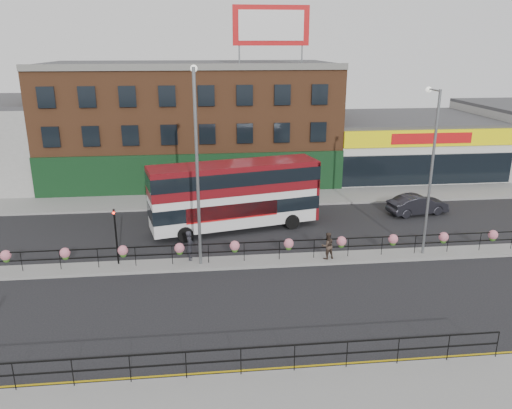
{
  "coord_description": "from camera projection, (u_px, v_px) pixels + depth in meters",
  "views": [
    {
      "loc": [
        -3.16,
        -25.73,
        11.81
      ],
      "look_at": [
        0.0,
        3.0,
        2.5
      ],
      "focal_mm": 35.0,
      "sensor_mm": 36.0,
      "label": 1
    }
  ],
  "objects": [
    {
      "name": "double_decker_bus",
      "position": [
        235.0,
        189.0,
        32.64
      ],
      "size": [
        11.43,
        5.02,
        4.5
      ],
      "color": "silver",
      "rests_on": "ground"
    },
    {
      "name": "ground",
      "position": [
        262.0,
        262.0,
        28.3
      ],
      "size": [
        120.0,
        120.0,
        0.0
      ],
      "primitive_type": "plane",
      "color": "black",
      "rests_on": "ground"
    },
    {
      "name": "north_pavement",
      "position": [
        244.0,
        199.0,
        39.63
      ],
      "size": [
        60.0,
        4.0,
        0.15
      ],
      "primitive_type": "cube",
      "color": "gray",
      "rests_on": "ground"
    },
    {
      "name": "lamp_column_west",
      "position": [
        197.0,
        151.0,
        26.13
      ],
      "size": [
        0.38,
        1.87,
        10.64
      ],
      "color": "slate",
      "rests_on": "median"
    },
    {
      "name": "yellow_line_outer",
      "position": [
        293.0,
        370.0,
        18.95
      ],
      "size": [
        60.0,
        0.1,
        0.01
      ],
      "primitive_type": "cube",
      "color": "gold",
      "rests_on": "ground"
    },
    {
      "name": "traffic_light_median",
      "position": [
        115.0,
        225.0,
        27.08
      ],
      "size": [
        0.15,
        0.28,
        3.65
      ],
      "color": "black",
      "rests_on": "median"
    },
    {
      "name": "yellow_line_inner",
      "position": [
        292.0,
        367.0,
        19.12
      ],
      "size": [
        60.0,
        0.1,
        0.01
      ],
      "primitive_type": "cube",
      "color": "gold",
      "rests_on": "ground"
    },
    {
      "name": "south_pavement",
      "position": [
        304.0,
        407.0,
        16.92
      ],
      "size": [
        60.0,
        4.0,
        0.15
      ],
      "primitive_type": "cube",
      "color": "gray",
      "rests_on": "ground"
    },
    {
      "name": "brick_building",
      "position": [
        192.0,
        122.0,
        45.19
      ],
      "size": [
        25.0,
        12.21,
        10.3
      ],
      "color": "brown",
      "rests_on": "ground"
    },
    {
      "name": "pedestrian_a",
      "position": [
        190.0,
        245.0,
        28.09
      ],
      "size": [
        0.65,
        0.44,
        1.72
      ],
      "primitive_type": "imported",
      "rotation": [
        0.0,
        0.0,
        1.59
      ],
      "color": "black",
      "rests_on": "median"
    },
    {
      "name": "median_railing",
      "position": [
        262.0,
        245.0,
        27.98
      ],
      "size": [
        30.04,
        0.56,
        1.23
      ],
      "color": "black",
      "rests_on": "median"
    },
    {
      "name": "supermarket",
      "position": [
        402.0,
        144.0,
        47.98
      ],
      "size": [
        15.0,
        12.25,
        5.3
      ],
      "color": "silver",
      "rests_on": "ground"
    },
    {
      "name": "lamp_column_east",
      "position": [
        431.0,
        159.0,
        27.72
      ],
      "size": [
        0.34,
        1.65,
        9.42
      ],
      "color": "slate",
      "rests_on": "median"
    },
    {
      "name": "car",
      "position": [
        418.0,
        205.0,
        36.16
      ],
      "size": [
        3.01,
        4.9,
        1.44
      ],
      "primitive_type": "imported",
      "rotation": [
        0.0,
        0.0,
        1.74
      ],
      "color": "black",
      "rests_on": "ground"
    },
    {
      "name": "pedestrian_b",
      "position": [
        327.0,
        246.0,
        28.23
      ],
      "size": [
        1.06,
        0.98,
        1.58
      ],
      "primitive_type": "imported",
      "rotation": [
        0.0,
        0.0,
        3.4
      ],
      "color": "#3B2D25",
      "rests_on": "median"
    },
    {
      "name": "south_railing",
      "position": [
        241.0,
        355.0,
        18.24
      ],
      "size": [
        20.04,
        0.05,
        1.12
      ],
      "color": "black",
      "rests_on": "south_pavement"
    },
    {
      "name": "billboard",
      "position": [
        271.0,
        26.0,
        38.69
      ],
      "size": [
        6.0,
        0.29,
        4.4
      ],
      "color": "red",
      "rests_on": "brick_building"
    },
    {
      "name": "median",
      "position": [
        262.0,
        261.0,
        28.27
      ],
      "size": [
        60.0,
        1.6,
        0.15
      ],
      "primitive_type": "cube",
      "color": "gray",
      "rests_on": "ground"
    }
  ]
}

